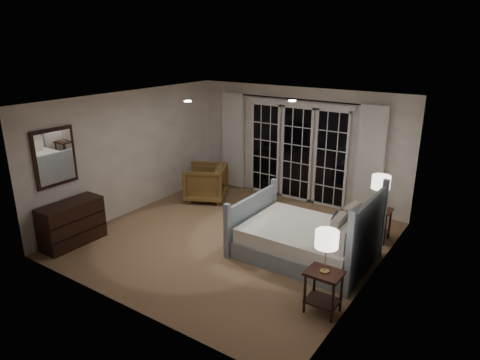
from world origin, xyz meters
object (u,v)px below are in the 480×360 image
Objects in this scene: lamp_left at (327,240)px; armchair at (206,183)px; nightstand_right at (377,219)px; lamp_right at (381,182)px; bed at (308,239)px; dresser at (72,223)px; nightstand_left at (323,286)px.

lamp_left reaches higher than armchair.
nightstand_right is 0.70m from lamp_right.
bed is 1.94× the size of dresser.
bed reaches higher than nightstand_left.
nightstand_right is at bearing 59.90° from bed.
nightstand_left and nightstand_right have the same top height.
lamp_right is 5.45m from dresser.
dresser is (-0.59, -3.02, -0.01)m from armchair.
bed is at bearing 43.88° from armchair.
lamp_right reaches higher than nightstand_left.
lamp_right is at bearing 66.32° from armchair.
lamp_left is at bearing -88.03° from nightstand_right.
nightstand_left is at bearing 32.48° from armchair.
nightstand_right is 3.80m from armchair.
bed is 1.52m from nightstand_left.
armchair is at bearing 148.22° from nightstand_left.
armchair is at bearing 148.22° from lamp_left.
dresser is at bearing -36.80° from armchair.
armchair is (-3.80, -0.14, 0.01)m from nightstand_right.
lamp_right reaches higher than armchair.
lamp_right is (0.00, 0.00, 0.70)m from nightstand_right.
armchair is (-3.06, 1.14, 0.08)m from bed.
bed is at bearing -120.10° from lamp_right.
lamp_right is 0.70× the size of armchair.
dresser is at bearing -172.16° from nightstand_left.
nightstand_left is 2.64m from lamp_right.
lamp_left is at bearing 7.84° from dresser.
lamp_right is (-0.09, 2.54, 0.03)m from lamp_left.
lamp_left reaches higher than dresser.
nightstand_left is at bearing -88.03° from lamp_right.
bed is at bearing -120.10° from nightstand_right.
bed is 3.26m from armchair.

